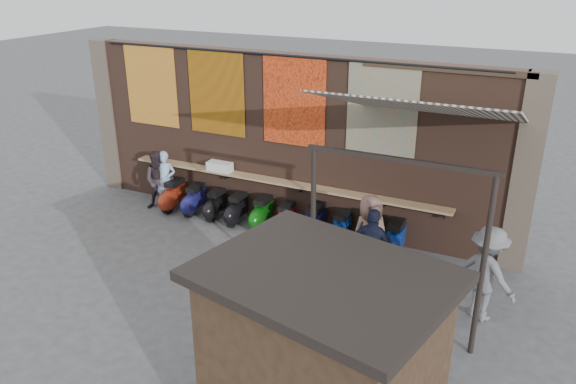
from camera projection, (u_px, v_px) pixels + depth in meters
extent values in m
plane|color=#474749|center=(229.00, 269.00, 11.53)|extent=(70.00, 70.00, 0.00)
cube|color=brown|center=(286.00, 140.00, 13.02)|extent=(10.00, 0.40, 4.00)
cube|color=#4C4238|center=(112.00, 116.00, 15.09)|extent=(0.50, 0.50, 4.00)
cube|color=#4C4238|center=(526.00, 175.00, 10.95)|extent=(0.50, 0.50, 4.00)
cube|color=#9E7A51|center=(279.00, 182.00, 13.05)|extent=(8.00, 0.32, 0.05)
cube|color=white|center=(220.00, 167.00, 13.61)|extent=(0.61, 0.28, 0.23)
cube|color=maroon|center=(151.00, 86.00, 13.89)|extent=(1.50, 0.02, 2.00)
cube|color=orange|center=(217.00, 93.00, 13.13)|extent=(1.50, 0.02, 2.00)
cube|color=#DE4E1B|center=(294.00, 101.00, 12.33)|extent=(1.50, 0.02, 2.00)
cube|color=teal|center=(382.00, 111.00, 11.54)|extent=(1.50, 0.02, 2.00)
cylinder|color=black|center=(281.00, 55.00, 12.07)|extent=(9.50, 0.06, 0.06)
imported|color=#9BBBE2|center=(165.00, 180.00, 14.13)|extent=(0.62, 0.50, 1.49)
imported|color=#2F242A|center=(159.00, 180.00, 14.10)|extent=(0.91, 0.85, 1.51)
imported|color=#161A32|center=(372.00, 249.00, 10.61)|extent=(0.96, 0.40, 1.63)
imported|color=slate|center=(486.00, 274.00, 9.64)|extent=(1.31, 1.12, 1.76)
imported|color=#79594D|center=(369.00, 235.00, 11.09)|extent=(0.94, 0.98, 1.68)
cube|color=black|center=(321.00, 375.00, 6.66)|extent=(2.74, 2.28, 2.60)
cube|color=black|center=(324.00, 276.00, 6.14)|extent=(3.08, 2.61, 0.12)
cube|color=gold|center=(365.00, 299.00, 7.12)|extent=(1.18, 0.30, 0.50)
cube|color=#473321|center=(361.00, 359.00, 7.47)|extent=(1.97, 0.53, 0.06)
cube|color=beige|center=(425.00, 108.00, 9.53)|extent=(3.20, 3.28, 0.97)
cube|color=#33261C|center=(446.00, 69.00, 10.71)|extent=(3.30, 0.08, 0.12)
cube|color=black|center=(400.00, 160.00, 8.46)|extent=(3.00, 0.08, 0.08)
cylinder|color=black|center=(313.00, 233.00, 9.60)|extent=(0.09, 0.09, 3.10)
cylinder|color=black|center=(483.00, 269.00, 8.49)|extent=(0.09, 0.09, 3.10)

